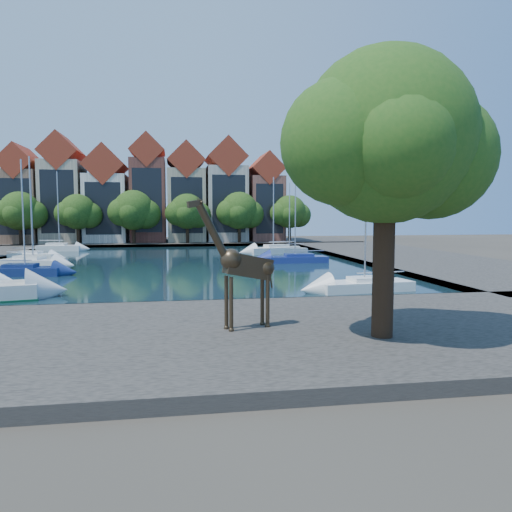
# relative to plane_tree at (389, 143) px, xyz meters

# --- Properties ---
(ground) EXTENTS (160.00, 160.00, 0.00)m
(ground) POSITION_rel_plane_tree_xyz_m (-7.62, 9.01, -7.67)
(ground) COLOR #38332B
(ground) RESTS_ON ground
(water_basin) EXTENTS (38.00, 50.00, 0.08)m
(water_basin) POSITION_rel_plane_tree_xyz_m (-7.62, 33.01, -7.63)
(water_basin) COLOR black
(water_basin) RESTS_ON ground
(near_quay) EXTENTS (50.00, 14.00, 0.50)m
(near_quay) POSITION_rel_plane_tree_xyz_m (-7.62, 2.01, -7.42)
(near_quay) COLOR #47433D
(near_quay) RESTS_ON ground
(far_quay) EXTENTS (60.00, 16.00, 0.50)m
(far_quay) POSITION_rel_plane_tree_xyz_m (-7.62, 65.01, -7.42)
(far_quay) COLOR #47433D
(far_quay) RESTS_ON ground
(right_quay) EXTENTS (14.00, 52.00, 0.50)m
(right_quay) POSITION_rel_plane_tree_xyz_m (17.38, 33.01, -7.42)
(right_quay) COLOR #47433D
(right_quay) RESTS_ON ground
(plane_tree) EXTENTS (8.32, 6.40, 10.62)m
(plane_tree) POSITION_rel_plane_tree_xyz_m (0.00, 0.00, 0.00)
(plane_tree) COLOR #332114
(plane_tree) RESTS_ON near_quay
(townhouse_west_end) EXTENTS (5.44, 9.18, 14.93)m
(townhouse_west_end) POSITION_rel_plane_tree_xyz_m (-30.62, 64.99, -0.31)
(townhouse_west_end) COLOR #846048
(townhouse_west_end) RESTS_ON far_quay
(townhouse_west_mid) EXTENTS (5.94, 9.18, 16.79)m
(townhouse_west_mid) POSITION_rel_plane_tree_xyz_m (-24.62, 64.99, 0.56)
(townhouse_west_mid) COLOR #BBAC90
(townhouse_west_mid) RESTS_ON far_quay
(townhouse_west_inner) EXTENTS (6.43, 9.18, 15.15)m
(townhouse_west_inner) POSITION_rel_plane_tree_xyz_m (-18.12, 64.99, -0.32)
(townhouse_west_inner) COLOR white
(townhouse_west_inner) RESTS_ON far_quay
(townhouse_center) EXTENTS (5.44, 9.18, 16.93)m
(townhouse_center) POSITION_rel_plane_tree_xyz_m (-11.62, 64.99, 0.69)
(townhouse_center) COLOR brown
(townhouse_center) RESTS_ON far_quay
(townhouse_east_inner) EXTENTS (5.94, 9.18, 15.79)m
(townhouse_east_inner) POSITION_rel_plane_tree_xyz_m (-5.62, 64.99, 0.06)
(townhouse_east_inner) COLOR tan
(townhouse_east_inner) RESTS_ON far_quay
(townhouse_east_mid) EXTENTS (6.43, 9.18, 16.65)m
(townhouse_east_mid) POSITION_rel_plane_tree_xyz_m (0.88, 64.99, 0.43)
(townhouse_east_mid) COLOR beige
(townhouse_east_mid) RESTS_ON far_quay
(townhouse_east_end) EXTENTS (5.44, 9.18, 14.43)m
(townhouse_east_end) POSITION_rel_plane_tree_xyz_m (7.38, 64.99, -0.56)
(townhouse_east_end) COLOR brown
(townhouse_east_end) RESTS_ON far_quay
(far_tree_far_west) EXTENTS (7.28, 5.60, 7.68)m
(far_tree_far_west) POSITION_rel_plane_tree_xyz_m (-29.51, 59.50, -2.49)
(far_tree_far_west) COLOR #332114
(far_tree_far_west) RESTS_ON far_quay
(far_tree_west) EXTENTS (6.76, 5.20, 7.36)m
(far_tree_west) POSITION_rel_plane_tree_xyz_m (-21.52, 59.50, -2.60)
(far_tree_west) COLOR #332114
(far_tree_west) RESTS_ON far_quay
(far_tree_mid_west) EXTENTS (7.80, 6.00, 8.00)m
(far_tree_mid_west) POSITION_rel_plane_tree_xyz_m (-13.51, 59.50, -2.38)
(far_tree_mid_west) COLOR #332114
(far_tree_mid_west) RESTS_ON far_quay
(far_tree_mid_east) EXTENTS (7.02, 5.40, 7.52)m
(far_tree_mid_east) POSITION_rel_plane_tree_xyz_m (-5.52, 59.50, -2.54)
(far_tree_mid_east) COLOR #332114
(far_tree_mid_east) RESTS_ON far_quay
(far_tree_east) EXTENTS (7.54, 5.80, 7.84)m
(far_tree_east) POSITION_rel_plane_tree_xyz_m (2.49, 59.50, -2.43)
(far_tree_east) COLOR #332114
(far_tree_east) RESTS_ON far_quay
(far_tree_far_east) EXTENTS (6.76, 5.20, 7.36)m
(far_tree_far_east) POSITION_rel_plane_tree_xyz_m (10.48, 59.50, -2.60)
(far_tree_far_east) COLOR #332114
(far_tree_far_east) RESTS_ON far_quay
(giraffe_statue) EXTENTS (3.52, 1.49, 5.15)m
(giraffe_statue) POSITION_rel_plane_tree_xyz_m (-5.13, 2.15, -4.64)
(giraffe_statue) COLOR #372A1B
(giraffe_statue) RESTS_ON near_quay
(sailboat_left_b) EXTENTS (5.93, 2.65, 9.27)m
(sailboat_left_b) POSITION_rel_plane_tree_xyz_m (-19.62, 25.04, -7.07)
(sailboat_left_b) COLOR navy
(sailboat_left_b) RESTS_ON water_basin
(sailboat_left_c) EXTENTS (6.21, 4.01, 10.18)m
(sailboat_left_c) POSITION_rel_plane_tree_xyz_m (-20.64, 31.31, -7.00)
(sailboat_left_c) COLOR silver
(sailboat_left_c) RESTS_ON water_basin
(sailboat_left_d) EXTENTS (5.28, 2.99, 8.58)m
(sailboat_left_d) POSITION_rel_plane_tree_xyz_m (-22.62, 39.01, -7.06)
(sailboat_left_d) COLOR white
(sailboat_left_d) RESTS_ON water_basin
(sailboat_left_e) EXTENTS (5.68, 2.45, 10.39)m
(sailboat_left_e) POSITION_rel_plane_tree_xyz_m (-22.62, 51.51, -6.99)
(sailboat_left_e) COLOR silver
(sailboat_left_e) RESTS_ON water_basin
(sailboat_right_a) EXTENTS (6.38, 2.86, 8.80)m
(sailboat_right_a) POSITION_rel_plane_tree_xyz_m (4.38, 13.01, -7.11)
(sailboat_right_a) COLOR white
(sailboat_right_a) RESTS_ON water_basin
(sailboat_right_b) EXTENTS (6.48, 2.28, 11.43)m
(sailboat_right_b) POSITION_rel_plane_tree_xyz_m (4.38, 31.67, -7.09)
(sailboat_right_b) COLOR navy
(sailboat_right_b) RESTS_ON water_basin
(sailboat_right_c) EXTENTS (4.65, 2.61, 8.70)m
(sailboat_right_c) POSITION_rel_plane_tree_xyz_m (6.45, 42.96, -7.09)
(sailboat_right_c) COLOR silver
(sailboat_right_c) RESTS_ON water_basin
(sailboat_right_d) EXTENTS (6.79, 3.98, 9.38)m
(sailboat_right_d) POSITION_rel_plane_tree_xyz_m (4.38, 42.75, -7.00)
(sailboat_right_d) COLOR silver
(sailboat_right_d) RESTS_ON water_basin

